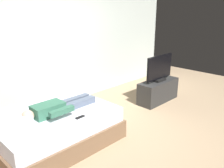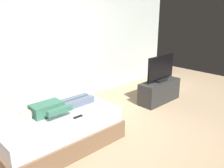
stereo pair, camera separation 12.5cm
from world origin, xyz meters
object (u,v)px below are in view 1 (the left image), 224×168
(pillow, at_px, (12,121))
(tv, at_px, (159,69))
(bed, at_px, (53,127))
(person, at_px, (56,108))
(tv_stand, at_px, (158,91))
(remote, at_px, (80,117))

(pillow, height_order, tv, tv)
(bed, xyz_separation_m, tv, (2.69, -0.18, 0.52))
(person, bearing_deg, tv_stand, -2.08)
(pillow, height_order, person, person)
(bed, distance_m, remote, 0.59)
(remote, bearing_deg, tv_stand, 6.99)
(bed, distance_m, tv, 2.75)
(remote, bearing_deg, person, 110.47)
(pillow, bearing_deg, remote, -30.59)
(pillow, xyz_separation_m, tv, (3.33, -0.18, 0.18))
(pillow, height_order, remote, pillow)
(tv, bearing_deg, bed, 176.26)
(bed, relative_size, pillow, 4.00)
(bed, bearing_deg, tv, -3.74)
(pillow, xyz_separation_m, person, (0.67, -0.08, 0.02))
(bed, xyz_separation_m, person, (0.03, -0.08, 0.36))
(person, bearing_deg, tv, -2.08)
(tv_stand, bearing_deg, bed, 176.26)
(bed, height_order, person, person)
(person, height_order, tv, tv)
(tv_stand, bearing_deg, remote, -173.01)
(remote, distance_m, tv, 2.54)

